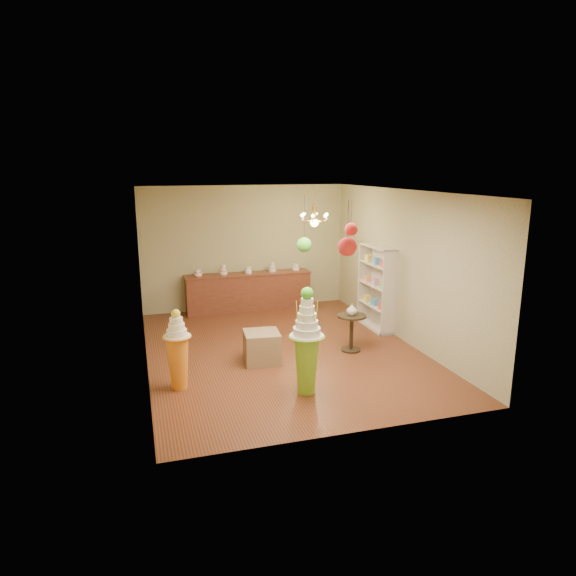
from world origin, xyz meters
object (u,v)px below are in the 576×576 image
object	(u,v)px
pedestal_green	(307,350)
sideboard	(249,291)
round_table	(351,328)
pedestal_orange	(178,356)

from	to	relation	value
pedestal_green	sideboard	bearing A→B (deg)	88.07
sideboard	round_table	bearing A→B (deg)	-69.48
sideboard	pedestal_green	bearing A→B (deg)	-91.93
sideboard	pedestal_orange	bearing A→B (deg)	-116.27
sideboard	round_table	world-z (taller)	sideboard
pedestal_green	pedestal_orange	world-z (taller)	pedestal_green
pedestal_orange	sideboard	distance (m)	4.61
pedestal_green	pedestal_orange	size ratio (longest dim) A/B	1.30
pedestal_green	round_table	world-z (taller)	pedestal_green
pedestal_green	round_table	distance (m)	2.09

